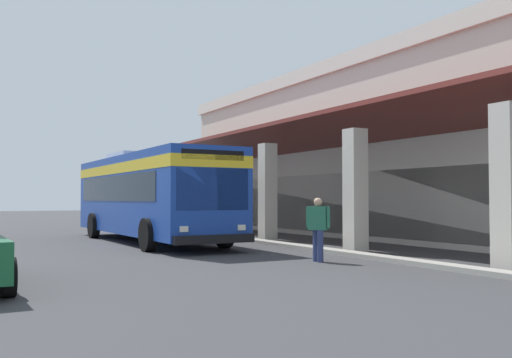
% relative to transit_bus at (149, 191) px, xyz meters
% --- Properties ---
extents(ground, '(120.00, 120.00, 0.00)m').
position_rel_transit_bus_xyz_m(ground, '(1.96, 8.01, -1.85)').
color(ground, '#38383A').
extents(curb_strip, '(31.66, 0.50, 0.12)m').
position_rel_transit_bus_xyz_m(curb_strip, '(1.36, 3.30, -1.79)').
color(curb_strip, '#9E998E').
rests_on(curb_strip, ground).
extents(plaza_building, '(26.68, 15.00, 7.31)m').
position_rel_transit_bus_xyz_m(plaza_building, '(1.36, 12.92, 1.80)').
color(plaza_building, beige).
rests_on(plaza_building, ground).
extents(transit_bus, '(11.23, 2.91, 3.34)m').
position_rel_transit_bus_xyz_m(transit_bus, '(0.00, 0.00, 0.00)').
color(transit_bus, '#193D9E').
rests_on(transit_bus, ground).
extents(pedestrian, '(0.59, 0.46, 1.60)m').
position_rel_transit_bus_xyz_m(pedestrian, '(8.39, 1.64, -0.96)').
color(pedestrian, navy).
rests_on(pedestrian, ground).
extents(potted_palm, '(1.84, 1.48, 2.95)m').
position_rel_transit_bus_xyz_m(potted_palm, '(-5.05, 4.76, -1.18)').
color(potted_palm, '#4C4742').
rests_on(potted_palm, ground).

